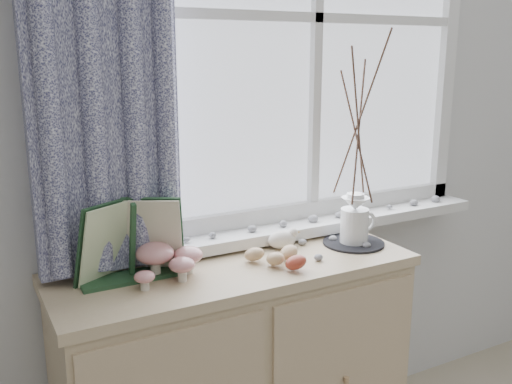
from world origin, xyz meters
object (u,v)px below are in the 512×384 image
Objects in this scene: sideboard at (237,381)px; twig_pitcher at (359,123)px; toadstool_cluster at (167,258)px; botanical_book at (134,241)px.

twig_pitcher is at bearing -1.70° from sideboard.
sideboard is 0.98m from twig_pitcher.
sideboard is 5.05× the size of toadstool_cluster.
botanical_book reaches higher than sideboard.
sideboard is 0.64m from botanical_book.
toadstool_cluster is at bearing 179.19° from sideboard.
toadstool_cluster is at bearing -7.82° from botanical_book.
sideboard is 0.54m from toadstool_cluster.
toadstool_cluster reaches higher than sideboard.
sideboard is at bearing -0.81° from toadstool_cluster.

